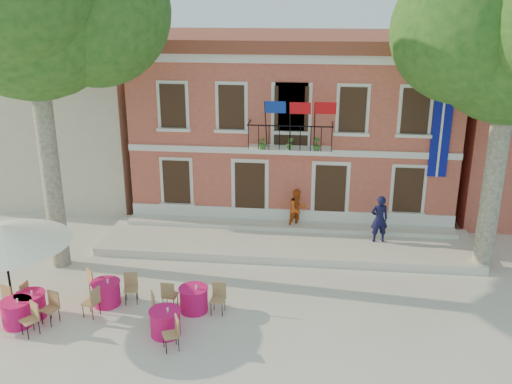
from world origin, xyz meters
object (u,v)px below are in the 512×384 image
object	(u,v)px
pedestrian_orange	(297,209)
cafe_table_4	(194,298)
cafe_table_3	(17,312)
patio_umbrella	(2,235)
pedestrian_navy	(379,219)
cafe_table_1	(165,321)
cafe_table_0	(106,292)
cafe_table_2	(31,304)
plane_tree_west	(30,3)

from	to	relation	value
pedestrian_orange	cafe_table_4	xyz separation A→B (m)	(-2.84, -6.11, -0.69)
pedestrian_orange	cafe_table_3	world-z (taller)	pedestrian_orange
cafe_table_3	cafe_table_4	size ratio (longest dim) A/B	0.96
patio_umbrella	pedestrian_navy	size ratio (longest dim) A/B	2.13
patio_umbrella	pedestrian_orange	bearing A→B (deg)	40.08
patio_umbrella	pedestrian_navy	xyz separation A→B (m)	(11.26, 5.95, -1.37)
patio_umbrella	cafe_table_3	xyz separation A→B (m)	(0.43, -0.57, -2.14)
cafe_table_1	patio_umbrella	bearing A→B (deg)	173.09
cafe_table_0	cafe_table_1	bearing A→B (deg)	-32.56
pedestrian_navy	cafe_table_0	bearing A→B (deg)	19.79
pedestrian_navy	cafe_table_2	distance (m)	12.26
patio_umbrella	cafe_table_1	bearing A→B (deg)	-6.91
cafe_table_1	cafe_table_2	size ratio (longest dim) A/B	0.98
pedestrian_navy	pedestrian_orange	world-z (taller)	pedestrian_navy
cafe_table_1	cafe_table_4	distance (m)	1.45
plane_tree_west	cafe_table_2	bearing A→B (deg)	-79.34
patio_umbrella	pedestrian_orange	world-z (taller)	patio_umbrella
pedestrian_navy	cafe_table_0	distance (m)	10.10
plane_tree_west	cafe_table_3	world-z (taller)	plane_tree_west
pedestrian_navy	cafe_table_3	world-z (taller)	pedestrian_navy
patio_umbrella	cafe_table_4	size ratio (longest dim) A/B	1.97
patio_umbrella	cafe_table_1	world-z (taller)	patio_umbrella
cafe_table_1	cafe_table_2	xyz separation A→B (m)	(-4.20, 0.48, 0.00)
cafe_table_3	cafe_table_4	bearing A→B (deg)	15.34
cafe_table_3	patio_umbrella	bearing A→B (deg)	127.10
patio_umbrella	cafe_table_1	xyz separation A→B (m)	(4.83, -0.58, -2.15)
pedestrian_orange	cafe_table_1	bearing A→B (deg)	-152.27
cafe_table_2	pedestrian_navy	bearing A→B (deg)	29.68
patio_umbrella	cafe_table_2	distance (m)	2.24
plane_tree_west	pedestrian_orange	world-z (taller)	plane_tree_west
cafe_table_1	plane_tree_west	bearing A→B (deg)	140.96
patio_umbrella	cafe_table_3	distance (m)	2.26
pedestrian_navy	cafe_table_3	xyz separation A→B (m)	(-10.83, -6.53, -0.78)
cafe_table_1	cafe_table_3	bearing A→B (deg)	179.87
cafe_table_2	cafe_table_3	xyz separation A→B (m)	(-0.20, -0.47, 0.01)
cafe_table_2	cafe_table_3	distance (m)	0.51
pedestrian_navy	pedestrian_orange	xyz separation A→B (m)	(-3.08, 0.93, -0.09)
cafe_table_4	patio_umbrella	bearing A→B (deg)	-171.78
patio_umbrella	pedestrian_orange	size ratio (longest dim) A/B	2.36
plane_tree_west	cafe_table_3	distance (m)	9.29
pedestrian_orange	plane_tree_west	bearing A→B (deg)	165.28
pedestrian_navy	pedestrian_orange	distance (m)	3.22
cafe_table_0	cafe_table_4	xyz separation A→B (m)	(2.76, -0.08, -0.01)
cafe_table_1	cafe_table_4	size ratio (longest dim) A/B	0.98
pedestrian_navy	cafe_table_2	world-z (taller)	pedestrian_navy
cafe_table_0	cafe_table_3	size ratio (longest dim) A/B	0.97
plane_tree_west	cafe_table_4	size ratio (longest dim) A/B	6.14
pedestrian_orange	cafe_table_4	bearing A→B (deg)	-152.99
plane_tree_west	pedestrian_orange	xyz separation A→B (m)	(8.20, 3.54, -7.73)
patio_umbrella	cafe_table_4	world-z (taller)	patio_umbrella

